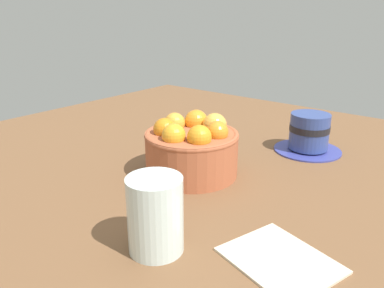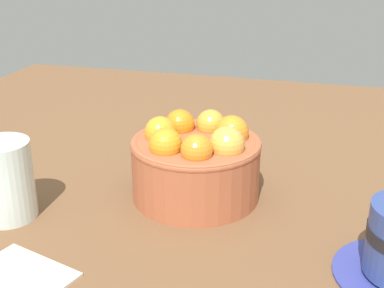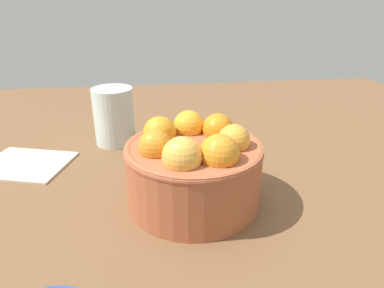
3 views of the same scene
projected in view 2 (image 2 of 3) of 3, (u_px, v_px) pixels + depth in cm
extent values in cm
cube|color=brown|center=(196.00, 207.00, 64.34)|extent=(114.02, 112.93, 3.23)
cylinder|color=#AD5938|center=(196.00, 169.00, 62.36)|extent=(15.28, 15.28, 7.30)
torus|color=#AD5938|center=(196.00, 144.00, 61.14)|extent=(15.48, 15.48, 1.00)
sphere|color=gold|center=(227.00, 144.00, 58.24)|extent=(4.07, 4.07, 4.07)
sphere|color=orange|center=(232.00, 132.00, 61.70)|extent=(4.07, 4.07, 4.07)
sphere|color=gold|center=(211.00, 124.00, 64.44)|extent=(3.60, 3.60, 3.60)
sphere|color=orange|center=(180.00, 124.00, 64.40)|extent=(3.67, 3.67, 3.67)
sphere|color=orange|center=(160.00, 133.00, 61.60)|extent=(3.74, 3.74, 3.74)
sphere|color=orange|center=(166.00, 144.00, 58.16)|extent=(3.80, 3.80, 3.80)
sphere|color=orange|center=(197.00, 150.00, 56.66)|extent=(3.58, 3.58, 3.58)
cylinder|color=silver|center=(5.00, 180.00, 57.53)|extent=(6.40, 6.40, 9.03)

